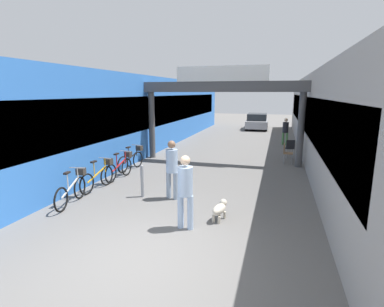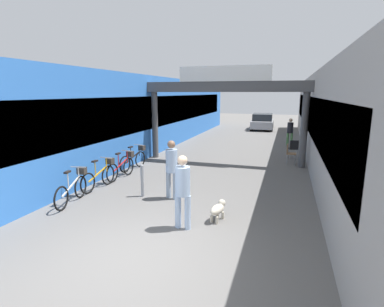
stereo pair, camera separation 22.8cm
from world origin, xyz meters
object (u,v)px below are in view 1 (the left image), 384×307
Objects in this scene: bicycle_black_farthest at (132,159)px; pedestrian_with_dog at (185,187)px; bicycle_orange_second at (99,176)px; bicycle_red_third at (121,167)px; cafe_chair_wood_nearer at (286,151)px; cafe_chair_black_farther at (290,147)px; bollard_post_metal at (142,181)px; pedestrian_companion at (172,166)px; dog_on_leash at (220,209)px; bicycle_silver_nearest at (73,189)px; pedestrian_carrying_crate at (285,130)px; parked_car_silver at (257,122)px.

pedestrian_with_dog is at bearing -50.96° from bicycle_black_farthest.
pedestrian_with_dog reaches higher than bicycle_orange_second.
bicycle_red_third reaches higher than cafe_chair_wood_nearer.
pedestrian_with_dog reaches higher than cafe_chair_black_farther.
bollard_post_metal reaches higher than cafe_chair_black_farther.
pedestrian_companion is 1.75× the size of bollard_post_metal.
bicycle_red_third is at bearing 148.23° from dog_on_leash.
bicycle_black_farthest is at bearing 92.56° from bicycle_silver_nearest.
pedestrian_companion is at bearing -107.43° from pedestrian_carrying_crate.
pedestrian_with_dog is 1.94× the size of cafe_chair_wood_nearer.
cafe_chair_black_farther is (1.84, 7.95, 0.25)m from dog_on_leash.
pedestrian_companion is 18.32m from parked_car_silver.
bollard_post_metal is at bearing -44.47° from bicycle_red_third.
pedestrian_with_dog is 1.73× the size of bollard_post_metal.
bicycle_black_farthest is 7.44m from cafe_chair_black_farther.
pedestrian_carrying_crate is at bearing 52.20° from bicycle_black_farthest.
cafe_chair_black_farther is at bearing 52.88° from bicycle_silver_nearest.
bicycle_black_farthest is 1.89× the size of cafe_chair_black_farther.
bicycle_orange_second is at bearing -137.51° from cafe_chair_wood_nearer.
dog_on_leash is 0.40× the size of bicycle_black_farthest.
bicycle_silver_nearest is at bearing -130.93° from cafe_chair_wood_nearer.
pedestrian_companion reaches higher than cafe_chair_black_farther.
pedestrian_carrying_crate reaches higher than bollard_post_metal.
bicycle_orange_second reaches higher than cafe_chair_black_farther.
pedestrian_companion is at bearing -120.50° from cafe_chair_wood_nearer.
dog_on_leash is 0.16× the size of parked_car_silver.
pedestrian_with_dog is 0.99× the size of pedestrian_companion.
dog_on_leash is 4.45m from bicycle_orange_second.
cafe_chair_black_farther is at bearing 57.66° from bollard_post_metal.
bicycle_orange_second reaches higher than cafe_chair_wood_nearer.
pedestrian_companion is at bearing -30.50° from bicycle_red_third.
bicycle_silver_nearest is at bearing -100.76° from parked_car_silver.
pedestrian_carrying_crate is at bearing 60.31° from bicycle_orange_second.
pedestrian_carrying_crate is 0.95× the size of bicycle_red_third.
bicycle_silver_nearest is 19.79m from parked_car_silver.
cafe_chair_black_farther is (6.23, 4.06, 0.10)m from bicycle_black_farthest.
bicycle_black_farthest is at bearing 129.04° from pedestrian_with_dog.
cafe_chair_black_farther is at bearing 33.11° from bicycle_black_farthest.
cafe_chair_wood_nearer is (5.92, 5.42, 0.10)m from bicycle_orange_second.
dog_on_leash is at bearing -21.24° from bollard_post_metal.
bollard_post_metal is (-0.91, -0.10, -0.50)m from pedestrian_companion.
pedestrian_companion is 0.43× the size of parked_car_silver.
dog_on_leash is 0.67× the size of bollard_post_metal.
pedestrian_with_dog is 7.81m from cafe_chair_wood_nearer.
bicycle_black_farthest is 6.70m from cafe_chair_wood_nearer.
pedestrian_with_dog is at bearing -134.20° from dog_on_leash.
bollard_post_metal is at bearing -173.60° from pedestrian_companion.
bollard_post_metal is at bearing -96.33° from parked_car_silver.
pedestrian_companion is 3.95m from bicycle_black_farthest.
bicycle_orange_second is (-4.25, 1.31, 0.15)m from dog_on_leash.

